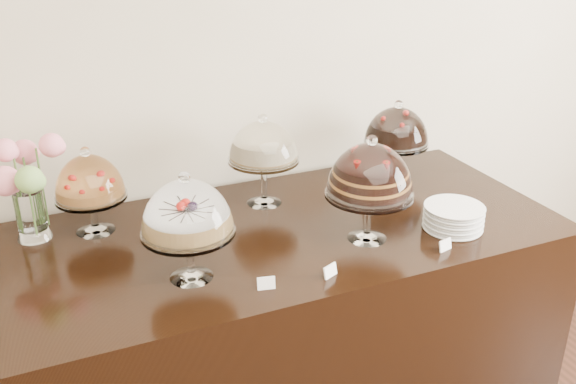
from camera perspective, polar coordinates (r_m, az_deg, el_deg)
name	(u,v)px	position (r m, az deg, el deg)	size (l,w,h in m)	color
wall_back	(301,44)	(2.93, 1.20, 13.06)	(5.00, 0.04, 3.00)	beige
display_counter	(283,323)	(2.77, -0.42, -11.59)	(2.20, 1.00, 0.90)	black
cake_stand_sugar_sponge	(187,213)	(2.13, -8.97, -1.83)	(0.32, 0.32, 0.39)	white
cake_stand_choco_layer	(370,174)	(2.37, 7.32, 1.59)	(0.33, 0.33, 0.42)	white
cake_stand_cheesecake	(263,146)	(2.65, -2.21, 4.14)	(0.30, 0.30, 0.40)	white
cake_stand_dark_choco	(397,130)	(2.97, 9.65, 5.49)	(0.30, 0.30, 0.37)	white
cake_stand_fruit_tart	(89,181)	(2.54, -17.25, 0.91)	(0.27, 0.27, 0.35)	white
flower_vase	(25,182)	(2.55, -22.33, 0.84)	(0.28, 0.33, 0.40)	white
plate_stack	(453,217)	(2.59, 14.50, -2.20)	(0.23, 0.23, 0.09)	white
price_card_left	(266,283)	(2.14, -1.95, -8.11)	(0.06, 0.01, 0.04)	white
price_card_right	(445,245)	(2.44, 13.81, -4.60)	(0.06, 0.01, 0.04)	white
price_card_extra	(330,271)	(2.21, 3.78, -7.01)	(0.06, 0.01, 0.04)	white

